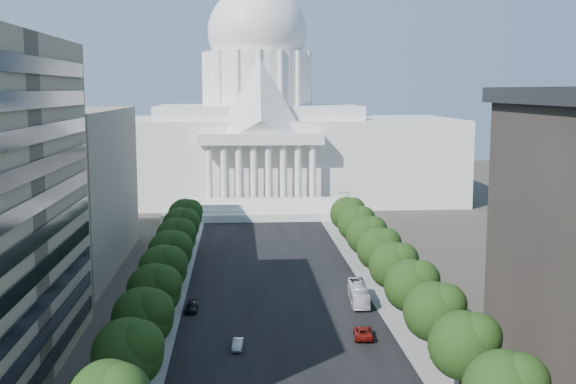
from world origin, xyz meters
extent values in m
cube|color=black|center=(0.00, 90.00, 0.00)|extent=(30.00, 260.00, 0.01)
cube|color=gray|center=(-19.00, 90.00, 0.00)|extent=(8.00, 260.00, 0.02)
cube|color=gray|center=(19.00, 90.00, 0.00)|extent=(8.00, 260.00, 0.02)
cube|color=white|center=(0.00, 185.00, 12.50)|extent=(120.00, 50.00, 25.00)
cube|color=white|center=(0.00, 185.00, 27.00)|extent=(60.00, 40.00, 4.00)
cube|color=white|center=(0.00, 158.00, 20.50)|extent=(34.00, 8.00, 3.00)
cylinder|color=white|center=(0.00, 185.00, 37.00)|extent=(32.00, 32.00, 16.00)
ellipsoid|color=white|center=(0.00, 185.00, 51.00)|extent=(30.00, 30.00, 27.60)
cube|color=gray|center=(-48.00, 100.00, 15.00)|extent=(38.00, 52.00, 30.00)
sphere|color=black|center=(-18.00, 36.00, 6.17)|extent=(7.60, 7.60, 7.60)
sphere|color=black|center=(-16.67, 35.24, 7.31)|extent=(5.32, 5.32, 5.32)
cylinder|color=#33261C|center=(-18.00, 48.00, 1.47)|extent=(0.56, 0.56, 2.94)
sphere|color=black|center=(-18.00, 48.00, 6.17)|extent=(7.60, 7.60, 7.60)
sphere|color=black|center=(-16.67, 47.24, 7.31)|extent=(5.32, 5.32, 5.32)
cylinder|color=#33261C|center=(-18.00, 60.00, 1.47)|extent=(0.56, 0.56, 2.94)
sphere|color=black|center=(-18.00, 60.00, 6.17)|extent=(7.60, 7.60, 7.60)
sphere|color=black|center=(-16.67, 59.24, 7.31)|extent=(5.32, 5.32, 5.32)
cylinder|color=#33261C|center=(-18.00, 72.00, 1.47)|extent=(0.56, 0.56, 2.94)
sphere|color=black|center=(-18.00, 72.00, 6.17)|extent=(7.60, 7.60, 7.60)
sphere|color=black|center=(-16.67, 71.24, 7.31)|extent=(5.32, 5.32, 5.32)
cylinder|color=#33261C|center=(-18.00, 84.00, 1.47)|extent=(0.56, 0.56, 2.94)
sphere|color=black|center=(-18.00, 84.00, 6.17)|extent=(7.60, 7.60, 7.60)
sphere|color=black|center=(-16.67, 83.24, 7.31)|extent=(5.32, 5.32, 5.32)
cylinder|color=#33261C|center=(-18.00, 96.00, 1.47)|extent=(0.56, 0.56, 2.94)
sphere|color=black|center=(-18.00, 96.00, 6.17)|extent=(7.60, 7.60, 7.60)
sphere|color=black|center=(-16.67, 95.24, 7.31)|extent=(5.32, 5.32, 5.32)
cylinder|color=#33261C|center=(-18.00, 108.00, 1.47)|extent=(0.56, 0.56, 2.94)
sphere|color=black|center=(-18.00, 108.00, 6.17)|extent=(7.60, 7.60, 7.60)
sphere|color=black|center=(-16.67, 107.24, 7.31)|extent=(5.32, 5.32, 5.32)
cylinder|color=#33261C|center=(-18.00, 120.00, 1.47)|extent=(0.56, 0.56, 2.94)
sphere|color=black|center=(-18.00, 120.00, 6.17)|extent=(7.60, 7.60, 7.60)
sphere|color=black|center=(-16.67, 119.24, 7.31)|extent=(5.32, 5.32, 5.32)
sphere|color=black|center=(19.33, 23.24, 7.31)|extent=(5.32, 5.32, 5.32)
sphere|color=black|center=(18.00, 36.00, 6.17)|extent=(7.60, 7.60, 7.60)
sphere|color=black|center=(19.33, 35.24, 7.31)|extent=(5.32, 5.32, 5.32)
cylinder|color=#33261C|center=(18.00, 48.00, 1.47)|extent=(0.56, 0.56, 2.94)
sphere|color=black|center=(18.00, 48.00, 6.17)|extent=(7.60, 7.60, 7.60)
sphere|color=black|center=(19.33, 47.24, 7.31)|extent=(5.32, 5.32, 5.32)
cylinder|color=#33261C|center=(18.00, 60.00, 1.47)|extent=(0.56, 0.56, 2.94)
sphere|color=black|center=(18.00, 60.00, 6.17)|extent=(7.60, 7.60, 7.60)
sphere|color=black|center=(19.33, 59.24, 7.31)|extent=(5.32, 5.32, 5.32)
cylinder|color=#33261C|center=(18.00, 72.00, 1.47)|extent=(0.56, 0.56, 2.94)
sphere|color=black|center=(18.00, 72.00, 6.17)|extent=(7.60, 7.60, 7.60)
sphere|color=black|center=(19.33, 71.24, 7.31)|extent=(5.32, 5.32, 5.32)
cylinder|color=#33261C|center=(18.00, 84.00, 1.47)|extent=(0.56, 0.56, 2.94)
sphere|color=black|center=(18.00, 84.00, 6.17)|extent=(7.60, 7.60, 7.60)
sphere|color=black|center=(19.33, 83.24, 7.31)|extent=(5.32, 5.32, 5.32)
cylinder|color=#33261C|center=(18.00, 96.00, 1.47)|extent=(0.56, 0.56, 2.94)
sphere|color=black|center=(18.00, 96.00, 6.17)|extent=(7.60, 7.60, 7.60)
sphere|color=black|center=(19.33, 95.24, 7.31)|extent=(5.32, 5.32, 5.32)
cylinder|color=#33261C|center=(18.00, 108.00, 1.47)|extent=(0.56, 0.56, 2.94)
sphere|color=black|center=(18.00, 108.00, 6.17)|extent=(7.60, 7.60, 7.60)
sphere|color=black|center=(19.33, 107.24, 7.31)|extent=(5.32, 5.32, 5.32)
cylinder|color=#33261C|center=(18.00, 120.00, 1.47)|extent=(0.56, 0.56, 2.94)
sphere|color=black|center=(18.00, 120.00, 6.17)|extent=(7.60, 7.60, 7.60)
sphere|color=black|center=(19.33, 119.24, 7.31)|extent=(5.32, 5.32, 5.32)
cylinder|color=gray|center=(20.50, 35.00, 4.50)|extent=(0.18, 0.18, 9.00)
cylinder|color=gray|center=(19.30, 35.00, 8.80)|extent=(2.40, 0.14, 0.14)
sphere|color=gray|center=(18.20, 35.00, 8.70)|extent=(0.44, 0.44, 0.44)
cylinder|color=gray|center=(20.50, 60.00, 4.50)|extent=(0.18, 0.18, 9.00)
cylinder|color=gray|center=(19.30, 60.00, 8.80)|extent=(2.40, 0.14, 0.14)
sphere|color=gray|center=(18.20, 60.00, 8.70)|extent=(0.44, 0.44, 0.44)
cylinder|color=gray|center=(20.50, 85.00, 4.50)|extent=(0.18, 0.18, 9.00)
cylinder|color=gray|center=(19.30, 85.00, 8.80)|extent=(2.40, 0.14, 0.14)
sphere|color=gray|center=(18.20, 85.00, 8.70)|extent=(0.44, 0.44, 0.44)
cylinder|color=gray|center=(20.50, 110.00, 4.50)|extent=(0.18, 0.18, 9.00)
cylinder|color=gray|center=(19.30, 110.00, 8.80)|extent=(2.40, 0.14, 0.14)
sphere|color=gray|center=(18.20, 110.00, 8.70)|extent=(0.44, 0.44, 0.44)
cylinder|color=gray|center=(20.50, 135.00, 4.50)|extent=(0.18, 0.18, 9.00)
cylinder|color=gray|center=(19.30, 135.00, 8.80)|extent=(2.40, 0.14, 0.14)
sphere|color=gray|center=(18.20, 135.00, 8.70)|extent=(0.44, 0.44, 0.44)
imported|color=#9DA0A5|center=(-6.45, 53.14, 0.63)|extent=(1.70, 3.96, 1.27)
imported|color=maroon|center=(10.65, 56.29, 0.76)|extent=(3.11, 5.70, 1.51)
imported|color=black|center=(-13.50, 69.86, 0.66)|extent=(1.98, 4.59, 1.32)
imported|color=silver|center=(12.73, 72.59, 1.52)|extent=(3.25, 11.06, 3.04)
camera|label=1|loc=(-6.20, -37.67, 33.68)|focal=45.00mm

